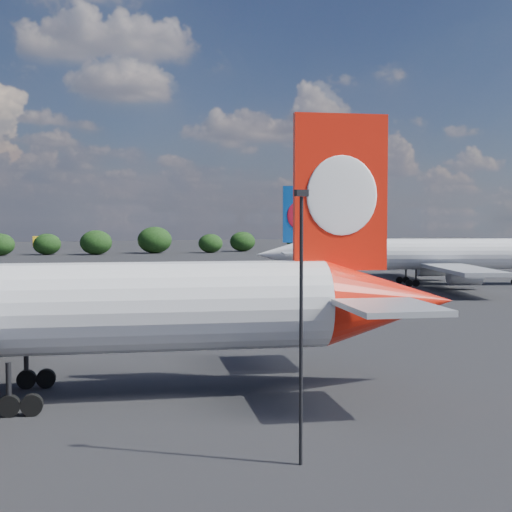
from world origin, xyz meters
name	(u,v)px	position (x,y,z in m)	size (l,w,h in m)	color
ground	(3,303)	(0.00, 60.00, 0.00)	(500.00, 500.00, 0.00)	black
qantas_airliner	(11,313)	(-0.02, 9.11, 5.17)	(51.92, 49.57, 16.98)	white
china_southern_airliner	(413,255)	(61.64, 63.73, 4.78)	(47.22, 45.30, 15.70)	white
apron_lamp_post	(301,313)	(11.33, -6.26, 6.54)	(0.55, 0.30, 11.78)	black
billboard_yellow	(42,242)	(12.00, 182.00, 3.87)	(5.00, 0.30, 5.50)	gold
horizon_treeline	(39,242)	(11.04, 180.04, 3.94)	(207.44, 17.25, 9.30)	black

